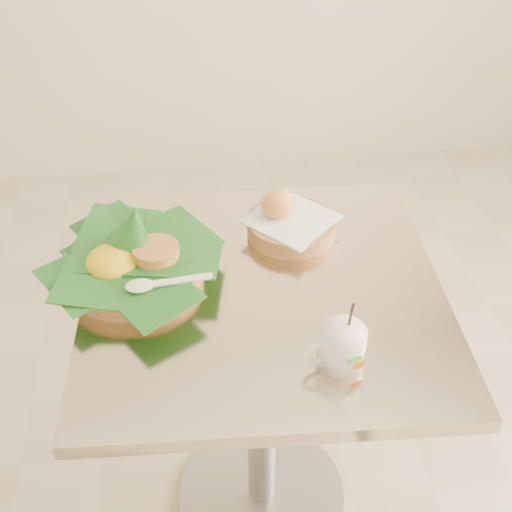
{
  "coord_description": "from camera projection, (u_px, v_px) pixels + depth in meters",
  "views": [
    {
      "loc": [
        0.07,
        -0.9,
        1.58
      ],
      "look_at": [
        0.2,
        0.05,
        0.82
      ],
      "focal_mm": 45.0,
      "sensor_mm": 36.0,
      "label": 1
    }
  ],
  "objects": [
    {
      "name": "cafe_table",
      "position": [
        263.0,
        363.0,
        1.4
      ],
      "size": [
        0.74,
        0.74,
        0.75
      ],
      "rotation": [
        0.0,
        0.0,
        -0.06
      ],
      "color": "gray",
      "rests_on": "floor"
    },
    {
      "name": "rice_basket",
      "position": [
        132.0,
        257.0,
        1.26
      ],
      "size": [
        0.34,
        0.34,
        0.17
      ],
      "rotation": [
        0.0,
        0.0,
        0.4
      ],
      "color": "tan",
      "rests_on": "cafe_table"
    },
    {
      "name": "bread_basket",
      "position": [
        289.0,
        222.0,
        1.38
      ],
      "size": [
        0.23,
        0.23,
        0.1
      ],
      "rotation": [
        0.0,
        0.0,
        -0.01
      ],
      "color": "tan",
      "rests_on": "cafe_table"
    },
    {
      "name": "coffee_mug",
      "position": [
        340.0,
        345.0,
        1.08
      ],
      "size": [
        0.11,
        0.09,
        0.14
      ],
      "rotation": [
        0.0,
        0.0,
        0.28
      ],
      "color": "white",
      "rests_on": "cafe_table"
    }
  ]
}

